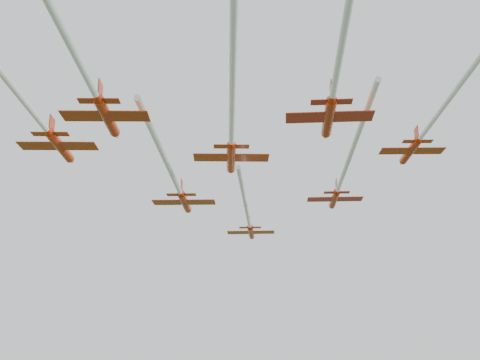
% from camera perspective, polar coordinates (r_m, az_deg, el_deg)
% --- Properties ---
extents(jet_lead, '(10.39, 42.24, 2.48)m').
position_cam_1_polar(jet_lead, '(98.48, 0.84, -3.89)').
color(jet_lead, red).
extents(jet_row2_left, '(12.19, 43.54, 2.83)m').
position_cam_1_polar(jet_row2_left, '(83.97, -5.93, -0.63)').
color(jet_row2_left, red).
extents(jet_row2_right, '(11.00, 45.13, 2.46)m').
position_cam_1_polar(jet_row2_right, '(82.12, 9.59, 0.03)').
color(jet_row2_right, red).
extents(jet_row3_left, '(15.16, 50.01, 2.79)m').
position_cam_1_polar(jet_row3_left, '(66.45, -19.24, 6.33)').
color(jet_row3_left, red).
extents(jet_row3_mid, '(15.14, 47.50, 2.89)m').
position_cam_1_polar(jet_row3_mid, '(68.42, -0.79, 4.82)').
color(jet_row3_mid, red).
extents(jet_row3_right, '(12.48, 46.29, 2.34)m').
position_cam_1_polar(jet_row3_right, '(67.88, 18.09, 5.73)').
color(jet_row3_right, red).
extents(jet_row4_left, '(13.33, 43.83, 2.46)m').
position_cam_1_polar(jet_row4_left, '(50.10, -14.71, 10.13)').
color(jet_row4_left, red).
extents(jet_row4_right, '(11.12, 50.65, 2.47)m').
position_cam_1_polar(jet_row4_right, '(47.26, 9.43, 11.53)').
color(jet_row4_right, red).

